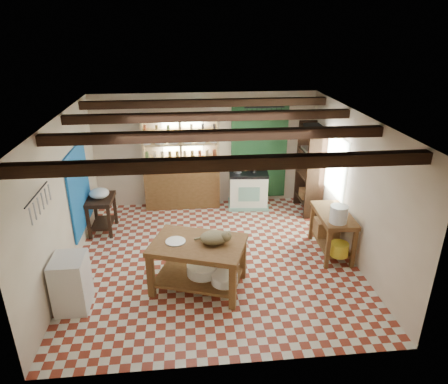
{
  "coord_description": "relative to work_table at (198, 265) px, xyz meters",
  "views": [
    {
      "loc": [
        -0.46,
        -6.27,
        3.99
      ],
      "look_at": [
        0.21,
        0.3,
        1.18
      ],
      "focal_mm": 32.0,
      "sensor_mm": 36.0,
      "label": 1
    }
  ],
  "objects": [
    {
      "name": "green_wall_patch",
      "position": [
        1.57,
        3.3,
        0.84
      ],
      "size": [
        1.3,
        0.04,
        2.3
      ],
      "primitive_type": "cube",
      "color": "#205029",
      "rests_on": "wall_back"
    },
    {
      "name": "window_right",
      "position": [
        2.8,
        1.83,
        0.99
      ],
      "size": [
        0.02,
        1.3,
        1.2
      ],
      "primitive_type": "cube",
      "color": "beige",
      "rests_on": "wall_right"
    },
    {
      "name": "work_table",
      "position": [
        0.0,
        0.0,
        0.0
      ],
      "size": [
        1.67,
        1.37,
        0.81
      ],
      "primitive_type": "cube",
      "rotation": [
        0.0,
        0.0,
        -0.33
      ],
      "color": "brown",
      "rests_on": "floor"
    },
    {
      "name": "right_counter",
      "position": [
        2.5,
        0.81,
        0.0
      ],
      "size": [
        0.61,
        1.16,
        0.82
      ],
      "primitive_type": "cube",
      "rotation": [
        0.0,
        0.0,
        -0.04
      ],
      "color": "brown",
      "rests_on": "floor"
    },
    {
      "name": "pot_rack",
      "position": [
        1.57,
        2.88,
        1.77
      ],
      "size": [
        0.86,
        0.12,
        0.36
      ],
      "primitive_type": "cube",
      "color": "black",
      "rests_on": "ceiling"
    },
    {
      "name": "wall_front",
      "position": [
        0.32,
        -1.67,
        0.89
      ],
      "size": [
        5.0,
        0.04,
        2.6
      ],
      "primitive_type": "cube",
      "color": "beige",
      "rests_on": "floor"
    },
    {
      "name": "basin_small",
      "position": [
        0.39,
        -0.24,
        -0.12
      ],
      "size": [
        0.53,
        0.53,
        0.15
      ],
      "primitive_type": "cylinder",
      "rotation": [
        0.0,
        0.0,
        -0.33
      ],
      "color": "silver",
      "rests_on": "work_table"
    },
    {
      "name": "window_back",
      "position": [
        -0.18,
        3.31,
        1.29
      ],
      "size": [
        0.9,
        0.02,
        0.8
      ],
      "primitive_type": "cube",
      "color": "beige",
      "rests_on": "wall_back"
    },
    {
      "name": "ceiling_beams",
      "position": [
        0.32,
        0.83,
        2.07
      ],
      "size": [
        5.0,
        3.8,
        0.15
      ],
      "primitive_type": "cube",
      "color": "black",
      "rests_on": "ceiling"
    },
    {
      "name": "steel_tray",
      "position": [
        -0.35,
        0.07,
        0.42
      ],
      "size": [
        0.4,
        0.4,
        0.02
      ],
      "primitive_type": "cylinder",
      "rotation": [
        0.0,
        0.0,
        -0.33
      ],
      "color": "#ADAEB5",
      "rests_on": "work_table"
    },
    {
      "name": "enamel_bowl",
      "position": [
        -1.88,
        2.1,
        0.44
      ],
      "size": [
        0.4,
        0.4,
        0.2
      ],
      "primitive_type": "ellipsoid",
      "rotation": [
        0.0,
        0.0,
        -0.02
      ],
      "color": "silver",
      "rests_on": "prep_table"
    },
    {
      "name": "wicker_basket",
      "position": [
        2.51,
        1.11,
        -0.04
      ],
      "size": [
        0.45,
        0.36,
        0.3
      ],
      "primitive_type": "cube",
      "rotation": [
        0.0,
        0.0,
        -0.04
      ],
      "color": "olive",
      "rests_on": "right_counter"
    },
    {
      "name": "basin_large",
      "position": [
        0.06,
        0.03,
        -0.1
      ],
      "size": [
        0.64,
        0.64,
        0.18
      ],
      "primitive_type": "cylinder",
      "rotation": [
        0.0,
        0.0,
        -0.33
      ],
      "color": "silver",
      "rests_on": "work_table"
    },
    {
      "name": "shelving_unit",
      "position": [
        -0.23,
        3.14,
        0.69
      ],
      "size": [
        1.7,
        0.34,
        2.2
      ],
      "primitive_type": "cube",
      "color": "tan",
      "rests_on": "floor"
    },
    {
      "name": "wall_left",
      "position": [
        -2.18,
        0.83,
        0.89
      ],
      "size": [
        0.04,
        5.0,
        2.6
      ],
      "primitive_type": "cube",
      "color": "beige",
      "rests_on": "floor"
    },
    {
      "name": "ceiling",
      "position": [
        0.32,
        0.83,
        2.19
      ],
      "size": [
        5.0,
        5.0,
        0.02
      ],
      "primitive_type": "cube",
      "color": "#48484D",
      "rests_on": "wall_back"
    },
    {
      "name": "cat",
      "position": [
        0.25,
        -0.03,
        0.51
      ],
      "size": [
        0.49,
        0.4,
        0.2
      ],
      "primitive_type": "ellipsoid",
      "rotation": [
        0.0,
        0.0,
        -0.16
      ],
      "color": "#8E7F53",
      "rests_on": "work_table"
    },
    {
      "name": "wall_back",
      "position": [
        0.32,
        3.33,
        0.89
      ],
      "size": [
        5.0,
        0.04,
        2.6
      ],
      "primitive_type": "cube",
      "color": "beige",
      "rests_on": "floor"
    },
    {
      "name": "floor",
      "position": [
        0.32,
        0.83,
        -0.42
      ],
      "size": [
        5.0,
        5.0,
        0.02
      ],
      "primitive_type": "cube",
      "color": "maroon",
      "rests_on": "ground"
    },
    {
      "name": "stove",
      "position": [
        1.28,
        2.98,
        0.02
      ],
      "size": [
        0.92,
        0.66,
        0.85
      ],
      "primitive_type": "cube",
      "rotation": [
        0.0,
        0.0,
        -0.09
      ],
      "color": "white",
      "rests_on": "floor"
    },
    {
      "name": "white_bucket",
      "position": [
        2.44,
        0.46,
        0.56
      ],
      "size": [
        0.31,
        0.31,
        0.3
      ],
      "primitive_type": "cylinder",
      "rotation": [
        0.0,
        0.0,
        -0.04
      ],
      "color": "silver",
      "rests_on": "right_counter"
    },
    {
      "name": "kettle_right",
      "position": [
        1.38,
        2.97,
        0.54
      ],
      "size": [
        0.17,
        0.17,
        0.2
      ],
      "primitive_type": "cylinder",
      "rotation": [
        0.0,
        0.0,
        -0.09
      ],
      "color": "black",
      "rests_on": "stove"
    },
    {
      "name": "tall_rack",
      "position": [
        2.6,
        2.63,
        0.59
      ],
      "size": [
        0.4,
        0.86,
        2.0
      ],
      "primitive_type": "cube",
      "color": "black",
      "rests_on": "floor"
    },
    {
      "name": "wall_right",
      "position": [
        2.82,
        0.83,
        0.89
      ],
      "size": [
        0.04,
        5.0,
        2.6
      ],
      "primitive_type": "cube",
      "color": "beige",
      "rests_on": "floor"
    },
    {
      "name": "utensil_rail",
      "position": [
        -2.12,
        -0.37,
        1.37
      ],
      "size": [
        0.06,
        0.9,
        0.28
      ],
      "primitive_type": "cube",
      "color": "black",
      "rests_on": "wall_left"
    },
    {
      "name": "kettle_left",
      "position": [
        1.03,
        3.0,
        0.55
      ],
      "size": [
        0.2,
        0.2,
        0.21
      ],
      "primitive_type": "cylinder",
      "rotation": [
        0.0,
        0.0,
        -0.09
      ],
      "color": "#ADAEB5",
      "rests_on": "stove"
    },
    {
      "name": "prep_table",
      "position": [
        -1.88,
        2.1,
        -0.03
      ],
      "size": [
        0.53,
        0.75,
        0.75
      ],
      "primitive_type": "cube",
      "rotation": [
        0.0,
        0.0,
        -0.02
      ],
      "color": "black",
      "rests_on": "floor"
    },
    {
      "name": "yellow_tub",
      "position": [
        2.48,
        0.36,
        -0.07
      ],
      "size": [
        0.33,
        0.33,
        0.23
      ],
      "primitive_type": "cylinder",
      "rotation": [
        0.0,
        0.0,
        -0.04
      ],
      "color": "gold",
      "rests_on": "right_counter"
    },
    {
      "name": "white_cabinet",
      "position": [
        -1.9,
        -0.31,
        0.02
      ],
      "size": [
        0.47,
        0.57,
        0.85
      ],
      "primitive_type": "cube",
      "rotation": [
        0.0,
        0.0,
        -0.0
      ],
      "color": "silver",
      "rests_on": "floor"
    },
    {
      "name": "blue_wall_patch",
      "position": [
        -2.15,
        1.73,
        0.69
      ],
      "size": [
        0.04,
        1.4,
        1.6
      ],
      "primitive_type": "cube",
      "color": "#1760B0",
      "rests_on": "wall_left"
    }
  ]
}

